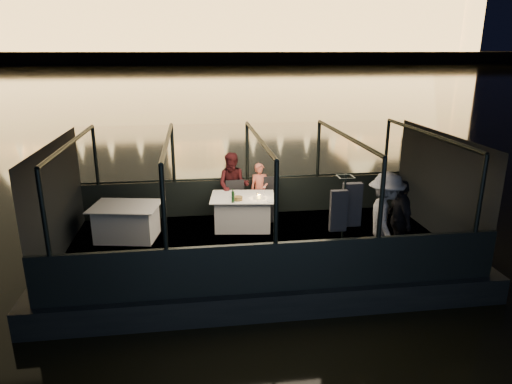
{
  "coord_description": "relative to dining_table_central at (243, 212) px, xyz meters",
  "views": [
    {
      "loc": [
        -1.28,
        -8.91,
        4.47
      ],
      "look_at": [
        0.0,
        0.4,
        1.55
      ],
      "focal_mm": 32.0,
      "sensor_mm": 36.0,
      "label": 1
    }
  ],
  "objects": [
    {
      "name": "wine_glass_white",
      "position": [
        -0.22,
        -0.33,
        0.48
      ],
      "size": [
        0.06,
        0.06,
        0.18
      ],
      "primitive_type": null,
      "rotation": [
        0.0,
        0.0,
        -0.01
      ],
      "color": "silver",
      "rests_on": "dining_table_central"
    },
    {
      "name": "cabin_roof_glass",
      "position": [
        0.23,
        -1.0,
        1.91
      ],
      "size": [
        8.0,
        4.0,
        0.02
      ],
      "primitive_type": null,
      "color": "#99B2B2",
      "rests_on": "boat_deck"
    },
    {
      "name": "boat_deck",
      "position": [
        0.23,
        -1.0,
        -0.41
      ],
      "size": [
        8.0,
        4.0,
        0.04
      ],
      "primitive_type": "cube",
      "color": "black",
      "rests_on": "boat_hull"
    },
    {
      "name": "coat_stand",
      "position": [
        1.54,
        -2.55,
        0.51
      ],
      "size": [
        0.6,
        0.52,
        1.92
      ],
      "primitive_type": null,
      "rotation": [
        0.0,
        0.0,
        0.18
      ],
      "color": "black",
      "rests_on": "boat_deck"
    },
    {
      "name": "end_wall_aft",
      "position": [
        4.23,
        -1.0,
        0.76
      ],
      "size": [
        0.02,
        4.0,
        2.3
      ],
      "primitive_type": null,
      "color": "black",
      "rests_on": "boat_deck"
    },
    {
      "name": "amber_candle",
      "position": [
        0.35,
        -0.19,
        0.42
      ],
      "size": [
        0.08,
        0.08,
        0.09
      ],
      "primitive_type": "cylinder",
      "rotation": [
        0.0,
        0.0,
        -0.29
      ],
      "color": "yellow",
      "rests_on": "dining_table_central"
    },
    {
      "name": "chair_port_left",
      "position": [
        -0.12,
        0.45,
        0.06
      ],
      "size": [
        0.49,
        0.49,
        0.97
      ],
      "primitive_type": "cube",
      "rotation": [
        0.0,
        0.0,
        0.08
      ],
      "color": "black",
      "rests_on": "boat_deck"
    },
    {
      "name": "embankment",
      "position": [
        0.23,
        209.0,
        0.11
      ],
      "size": [
        400.0,
        140.0,
        6.0
      ],
      "primitive_type": "cube",
      "color": "#423D33",
      "rests_on": "ground"
    },
    {
      "name": "gunwale_port",
      "position": [
        0.23,
        1.0,
        0.06
      ],
      "size": [
        8.0,
        0.08,
        0.9
      ],
      "primitive_type": "cube",
      "color": "black",
      "rests_on": "boat_deck"
    },
    {
      "name": "cabin_glass_starboard",
      "position": [
        0.23,
        -3.0,
        1.21
      ],
      "size": [
        8.0,
        0.02,
        1.4
      ],
      "primitive_type": null,
      "color": "#99B2B2",
      "rests_on": "gunwale_starboard"
    },
    {
      "name": "person_man_maroon",
      "position": [
        -0.15,
        0.72,
        0.36
      ],
      "size": [
        0.91,
        0.79,
        1.64
      ],
      "primitive_type": "imported",
      "rotation": [
        0.0,
        0.0,
        -0.26
      ],
      "color": "#3C1013",
      "rests_on": "boat_deck"
    },
    {
      "name": "wine_glass_empty",
      "position": [
        0.29,
        -0.39,
        0.48
      ],
      "size": [
        0.07,
        0.07,
        0.19
      ],
      "primitive_type": null,
      "rotation": [
        0.0,
        0.0,
        0.11
      ],
      "color": "silver",
      "rests_on": "dining_table_central"
    },
    {
      "name": "bread_basket",
      "position": [
        -0.13,
        -0.25,
        0.42
      ],
      "size": [
        0.28,
        0.28,
        0.09
      ],
      "primitive_type": "cylinder",
      "rotation": [
        0.0,
        0.0,
        -0.43
      ],
      "color": "olive",
      "rests_on": "dining_table_central"
    },
    {
      "name": "end_wall_fore",
      "position": [
        -3.77,
        -1.0,
        0.76
      ],
      "size": [
        0.02,
        4.0,
        2.3
      ],
      "primitive_type": null,
      "color": "black",
      "rests_on": "boat_deck"
    },
    {
      "name": "wine_glass_red",
      "position": [
        0.51,
        0.04,
        0.48
      ],
      "size": [
        0.08,
        0.08,
        0.2
      ],
      "primitive_type": null,
      "rotation": [
        0.0,
        0.0,
        -0.24
      ],
      "color": "silver",
      "rests_on": "dining_table_central"
    },
    {
      "name": "person_woman_coral",
      "position": [
        0.5,
        0.72,
        0.36
      ],
      "size": [
        0.49,
        0.33,
        1.35
      ],
      "primitive_type": "imported",
      "rotation": [
        0.0,
        0.0,
        0.01
      ],
      "color": "#D2644C",
      "rests_on": "boat_deck"
    },
    {
      "name": "wine_bottle",
      "position": [
        -0.26,
        -0.39,
        0.53
      ],
      "size": [
        0.09,
        0.09,
        0.31
      ],
      "primitive_type": "cylinder",
      "rotation": [
        0.0,
        0.0,
        0.42
      ],
      "color": "#153A18",
      "rests_on": "dining_table_central"
    },
    {
      "name": "dining_table_aft",
      "position": [
        -2.59,
        -0.28,
        0.0
      ],
      "size": [
        1.61,
        1.29,
        0.77
      ],
      "primitive_type": "cube",
      "rotation": [
        0.0,
        0.0,
        -0.18
      ],
      "color": "silver",
      "rests_on": "boat_deck"
    },
    {
      "name": "canopy_ribs",
      "position": [
        0.23,
        -1.0,
        0.76
      ],
      "size": [
        8.0,
        4.0,
        2.3
      ],
      "primitive_type": null,
      "color": "black",
      "rests_on": "boat_deck"
    },
    {
      "name": "gunwale_starboard",
      "position": [
        0.23,
        -3.0,
        0.06
      ],
      "size": [
        8.0,
        0.08,
        0.9
      ],
      "primitive_type": "cube",
      "color": "black",
      "rests_on": "boat_deck"
    },
    {
      "name": "passenger_dark",
      "position": [
        2.84,
        -2.06,
        0.47
      ],
      "size": [
        0.46,
        0.98,
        1.63
      ],
      "primitive_type": "imported",
      "rotation": [
        0.0,
        0.0,
        4.66
      ],
      "color": "black",
      "rests_on": "boat_deck"
    },
    {
      "name": "passenger_stripe",
      "position": [
        2.46,
        -2.26,
        0.47
      ],
      "size": [
        0.95,
        1.32,
        1.84
      ],
      "primitive_type": "imported",
      "rotation": [
        0.0,
        0.0,
        1.32
      ],
      "color": "silver",
      "rests_on": "boat_deck"
    },
    {
      "name": "boat_hull",
      "position": [
        0.23,
        -1.0,
        -0.89
      ],
      "size": [
        8.6,
        4.4,
        1.0
      ],
      "primitive_type": "cube",
      "color": "black",
      "rests_on": "river_water"
    },
    {
      "name": "plate_near",
      "position": [
        0.6,
        -0.42,
        0.39
      ],
      "size": [
        0.24,
        0.24,
        0.01
      ],
      "primitive_type": "cylinder",
      "rotation": [
        0.0,
        0.0,
        0.1
      ],
      "color": "white",
      "rests_on": "dining_table_central"
    },
    {
      "name": "river_water",
      "position": [
        0.23,
        79.0,
        -0.89
      ],
      "size": [
        500.0,
        500.0,
        0.0
      ],
      "primitive_type": "plane",
      "color": "black",
      "rests_on": "ground"
    },
    {
      "name": "cabin_glass_port",
      "position": [
        0.23,
        1.0,
        1.21
      ],
      "size": [
        8.0,
        0.02,
        1.4
      ],
      "primitive_type": null,
      "color": "#99B2B2",
      "rests_on": "gunwale_port"
    },
    {
      "name": "dining_table_central",
      "position": [
        0.0,
        0.0,
        0.0
      ],
      "size": [
        1.57,
        1.23,
        0.77
      ],
      "primitive_type": "cube",
      "rotation": [
        0.0,
        0.0,
        -0.13
      ],
      "color": "silver",
      "rests_on": "boat_deck"
    },
    {
      "name": "plate_far",
      "position": [
        -0.2,
        0.03,
        0.39
      ],
      "size": [
        0.25,
        0.25,
        0.01
      ],
      "primitive_type": "cylinder",
      "rotation": [
        0.0,
        0.0,
        0.09
      ],
      "color": "silver",
      "rests_on": "dining_table_central"
    },
    {
      "name": "chair_port_right",
      "position": [
        0.68,
        0.48,
        0.06
      ],
      "size": [
        0.53,
        0.53,
        1.01
      ],
      "primitive_type": "cube",
      "rotation": [
        0.0,
        0.0,
        -0.14
      ],
      "color": "black",
      "rests_on": "boat_deck"
    }
  ]
}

